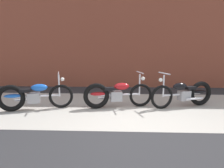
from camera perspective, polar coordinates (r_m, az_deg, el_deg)
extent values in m
plane|color=#2D2D30|center=(3.95, 7.10, -14.14)|extent=(80.00, 80.00, 0.00)
cube|color=#B2ADA3|center=(5.60, 5.66, -6.90)|extent=(36.00, 3.50, 0.01)
cube|color=brown|center=(8.97, 4.73, 20.19)|extent=(36.00, 0.50, 6.48)
torus|color=black|center=(5.61, -15.10, -3.58)|extent=(0.67, 0.28, 0.68)
torus|color=black|center=(5.76, -28.16, -3.80)|extent=(0.74, 0.34, 0.73)
cylinder|color=silver|center=(5.65, -21.74, -3.44)|extent=(1.19, 0.42, 0.06)
cube|color=#99999E|center=(5.67, -22.52, -3.87)|extent=(0.37, 0.31, 0.28)
ellipsoid|color=blue|center=(5.59, -21.07, -1.01)|extent=(0.48, 0.31, 0.20)
ellipsoid|color=blue|center=(5.74, -27.72, -3.20)|extent=(0.47, 0.30, 0.10)
cube|color=black|center=(5.65, -24.67, -1.76)|extent=(0.33, 0.27, 0.08)
cylinder|color=silver|center=(5.55, -15.65, -0.48)|extent=(0.06, 0.06, 0.62)
cylinder|color=silver|center=(5.50, -15.82, 3.21)|extent=(0.20, 0.56, 0.03)
sphere|color=white|center=(5.52, -14.70, 1.40)|extent=(0.11, 0.11, 0.11)
cylinder|color=silver|center=(5.86, -24.61, -4.37)|extent=(0.54, 0.22, 0.06)
torus|color=black|center=(5.61, 8.62, -3.35)|extent=(0.68, 0.22, 0.68)
torus|color=black|center=(5.36, -4.75, -3.62)|extent=(0.74, 0.27, 0.73)
cylinder|color=silver|center=(5.44, 2.09, -3.22)|extent=(1.22, 0.30, 0.06)
cube|color=#99999E|center=(5.44, 1.26, -3.66)|extent=(0.36, 0.28, 0.28)
ellipsoid|color=red|center=(5.41, 2.94, -0.71)|extent=(0.47, 0.27, 0.20)
ellipsoid|color=red|center=(5.35, -4.22, -2.97)|extent=(0.47, 0.27, 0.10)
cube|color=black|center=(5.36, -0.83, -1.45)|extent=(0.31, 0.25, 0.08)
cylinder|color=silver|center=(5.54, 8.31, -0.24)|extent=(0.05, 0.05, 0.62)
cylinder|color=silver|center=(5.49, 8.40, 3.46)|extent=(0.15, 0.57, 0.03)
sphere|color=white|center=(5.54, 9.34, 1.62)|extent=(0.11, 0.11, 0.11)
cylinder|color=silver|center=(5.56, -1.46, -4.21)|extent=(0.55, 0.17, 0.06)
torus|color=black|center=(5.51, 14.77, -3.82)|extent=(0.67, 0.29, 0.68)
torus|color=black|center=(6.26, 25.10, -2.59)|extent=(0.73, 0.35, 0.73)
cylinder|color=silver|center=(5.85, 20.28, -2.91)|extent=(1.19, 0.44, 0.06)
cube|color=#99999E|center=(5.91, 20.89, -3.24)|extent=(0.37, 0.31, 0.28)
ellipsoid|color=black|center=(5.76, 19.78, -0.64)|extent=(0.48, 0.32, 0.20)
ellipsoid|color=black|center=(6.21, 24.79, -2.08)|extent=(0.47, 0.31, 0.10)
cube|color=black|center=(5.99, 22.55, -1.03)|extent=(0.33, 0.28, 0.08)
cylinder|color=silver|center=(5.46, 15.27, -0.62)|extent=(0.06, 0.06, 0.62)
cylinder|color=silver|center=(5.41, 15.44, 3.13)|extent=(0.21, 0.56, 0.03)
sphere|color=white|center=(5.39, 14.44, 1.21)|extent=(0.11, 0.11, 0.11)
cylinder|color=silver|center=(5.96, 23.56, -4.09)|extent=(0.54, 0.23, 0.06)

